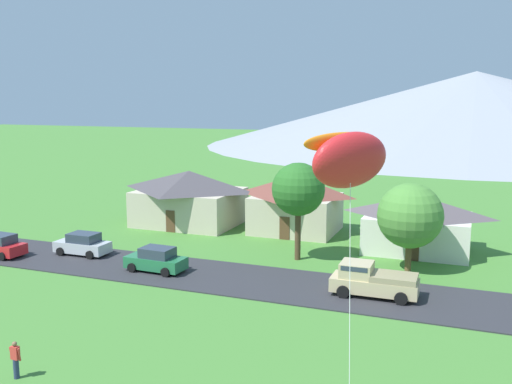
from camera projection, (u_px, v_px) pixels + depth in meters
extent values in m
cube|color=#2D2D33|center=(330.00, 290.00, 35.64)|extent=(160.00, 6.68, 0.08)
cone|color=#8E939E|center=(475.00, 109.00, 145.53)|extent=(137.30, 137.30, 18.83)
cube|color=beige|center=(296.00, 214.00, 51.32)|extent=(7.28, 6.43, 3.34)
pyramid|color=brown|center=(296.00, 185.00, 50.91)|extent=(7.87, 6.95, 1.83)
cube|color=brown|center=(284.00, 228.00, 48.46)|extent=(0.90, 0.06, 2.00)
cube|color=silver|center=(417.00, 233.00, 44.92)|extent=(7.91, 6.23, 2.87)
pyramid|color=#564C51|center=(419.00, 205.00, 44.56)|extent=(8.54, 6.72, 1.58)
cube|color=brown|center=(413.00, 248.00, 42.11)|extent=(0.90, 0.06, 2.00)
cube|color=beige|center=(190.00, 207.00, 54.48)|extent=(9.24, 7.40, 3.33)
pyramid|color=#474247|center=(189.00, 180.00, 54.06)|extent=(9.98, 7.99, 1.83)
cube|color=brown|center=(170.00, 221.00, 51.17)|extent=(0.90, 0.06, 2.00)
cylinder|color=#4C3823|center=(298.00, 234.00, 42.32)|extent=(0.44, 0.44, 3.87)
sphere|color=#286623|center=(298.00, 189.00, 41.76)|extent=(3.94, 3.94, 3.94)
cylinder|color=brown|center=(408.00, 255.00, 39.70)|extent=(0.44, 0.44, 2.24)
sphere|color=#4C8938|center=(410.00, 216.00, 39.24)|extent=(4.53, 4.53, 4.53)
cube|color=#237042|center=(156.00, 262.00, 39.47)|extent=(4.26, 1.95, 0.80)
cube|color=#2D3847|center=(157.00, 252.00, 39.29)|extent=(2.26, 1.66, 0.68)
cylinder|color=black|center=(132.00, 268.00, 39.21)|extent=(0.65, 0.26, 0.64)
cylinder|color=black|center=(147.00, 261.00, 40.88)|extent=(0.65, 0.26, 0.64)
cylinder|color=black|center=(165.00, 272.00, 38.16)|extent=(0.65, 0.26, 0.64)
cylinder|color=black|center=(180.00, 265.00, 39.83)|extent=(0.65, 0.26, 0.64)
cube|color=#B7BCC1|center=(83.00, 247.00, 43.67)|extent=(4.22, 1.84, 0.80)
cube|color=#2D3847|center=(84.00, 237.00, 43.49)|extent=(2.22, 1.61, 0.68)
cylinder|color=black|center=(60.00, 252.00, 43.33)|extent=(0.64, 0.25, 0.64)
cylinder|color=black|center=(76.00, 246.00, 45.03)|extent=(0.64, 0.25, 0.64)
cylinder|color=black|center=(90.00, 255.00, 42.39)|extent=(0.64, 0.25, 0.64)
cylinder|color=black|center=(105.00, 249.00, 44.09)|extent=(0.64, 0.25, 0.64)
cylinder|color=black|center=(2.00, 256.00, 41.97)|extent=(0.65, 0.27, 0.64)
cylinder|color=black|center=(21.00, 250.00, 43.64)|extent=(0.65, 0.27, 0.64)
cube|color=#C6B284|center=(374.00, 285.00, 34.44)|extent=(5.22, 2.06, 0.84)
cube|color=#C6B284|center=(357.00, 269.00, 34.68)|extent=(1.92, 1.86, 0.90)
cube|color=#2D3847|center=(357.00, 265.00, 34.63)|extent=(1.64, 1.90, 0.28)
cube|color=tan|center=(394.00, 278.00, 33.94)|extent=(2.72, 1.99, 0.36)
cylinder|color=black|center=(343.00, 292.00, 34.13)|extent=(0.76, 0.29, 0.76)
cylinder|color=black|center=(350.00, 282.00, 36.02)|extent=(0.76, 0.29, 0.76)
cylinder|color=black|center=(401.00, 299.00, 32.96)|extent=(0.76, 0.29, 0.76)
cylinder|color=black|center=(405.00, 288.00, 34.84)|extent=(0.76, 0.29, 0.76)
ellipsoid|color=red|center=(350.00, 160.00, 17.19)|extent=(2.70, 3.17, 1.93)
ellipsoid|color=orange|center=(341.00, 142.00, 17.44)|extent=(1.99, 2.73, 0.66)
cylinder|color=silver|center=(350.00, 316.00, 16.16)|extent=(0.93, 3.40, 8.54)
cylinder|color=navy|center=(16.00, 369.00, 24.45)|extent=(0.24, 0.24, 0.88)
cube|color=red|center=(15.00, 353.00, 24.33)|extent=(0.36, 0.22, 0.58)
sphere|color=brown|center=(14.00, 344.00, 24.26)|extent=(0.21, 0.21, 0.21)
cylinder|color=red|center=(11.00, 353.00, 24.42)|extent=(0.12, 0.18, 0.59)
cylinder|color=red|center=(19.00, 355.00, 24.26)|extent=(0.12, 0.18, 0.59)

